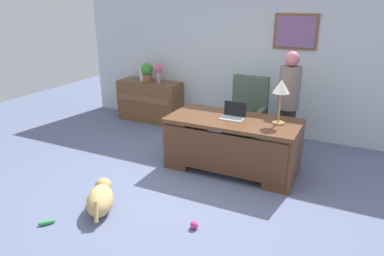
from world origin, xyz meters
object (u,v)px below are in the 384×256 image
Objects in this scene: credenza at (150,101)px; laptop at (233,114)px; vase_empty at (142,74)px; desk_lamp at (281,89)px; dog_lying at (101,198)px; armchair at (246,116)px; vase_with_flowers at (158,71)px; dog_toy_ball at (194,225)px; dog_toy_bone at (47,223)px; desk at (232,143)px; potted_plant at (147,71)px; person_standing at (288,105)px.

credenza is 4.04× the size of laptop.
vase_empty is (-0.16, 0.00, 0.53)m from credenza.
credenza is 3.31m from desk_lamp.
dog_lying is 3.53m from vase_empty.
armchair is 4.54× the size of vase_empty.
dog_lying is 3.42m from vase_with_flowers.
dog_toy_ball is 0.48× the size of dog_toy_bone.
desk is 2.89m from vase_empty.
armchair reaches higher than dog_toy_bone.
potted_plant is at bearing 148.28° from desk.
credenza is at bearing 155.23° from desk_lamp.
credenza is at bearing -179.66° from vase_with_flowers.
dog_toy_ball is at bearing -84.73° from desk.
vase_empty is (-3.06, 1.34, -0.31)m from desk_lamp.
armchair is at bearing 95.83° from laptop.
desk_lamp is 3.25m from dog_toy_bone.
desk is at bearing -30.50° from vase_empty.
potted_plant is (-2.22, 0.44, 0.50)m from armchair.
vase_empty is (-0.38, 0.00, -0.10)m from vase_with_flowers.
vase_with_flowers is at bearing 145.13° from desk.
potted_plant is 1.91× the size of dog_toy_bone.
potted_plant is at bearing 129.84° from dog_toy_ball.
person_standing reaches higher than dog_lying.
desk is at bearing -170.52° from desk_lamp.
vase_with_flowers is at bearing 166.80° from person_standing.
desk_lamp is at bearing 73.89° from dog_toy_ball.
armchair is at bearing -11.15° from potted_plant.
desk is 1.42× the size of credenza.
vase_with_flowers is 3.83m from dog_toy_ball.
vase_with_flowers is at bearing 167.39° from armchair.
vase_empty is at bearing 168.40° from person_standing.
credenza is 14.38× the size of dog_toy_ball.
dog_toy_ball is (1.14, 0.16, -0.11)m from dog_lying.
laptop is 1.78m from dog_toy_ball.
dog_lying is at bearing -108.40° from armchair.
armchair is 3.23× the size of vase_with_flowers.
armchair is 2.08m from vase_with_flowers.
desk_lamp is 3.25m from potted_plant.
potted_plant is (-2.34, 1.44, 0.59)m from desk.
vase_with_flowers is at bearing 0.00° from vase_empty.
vase_empty is 3.89m from dog_toy_bone.
dog_toy_bone is (-0.35, -0.50, -0.13)m from dog_lying.
vase_empty is 1.36× the size of dog_toy_bone.
desk is at bearing 95.27° from dog_toy_ball.
person_standing is 5.15× the size of laptop.
armchair reaches higher than dog_lying.
dog_toy_bone is at bearing -73.19° from vase_empty.
laptop is 3.56× the size of dog_toy_ball.
vase_with_flowers is (-1.96, 0.44, 0.53)m from armchair.
vase_with_flowers is at bearing 108.89° from dog_lying.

